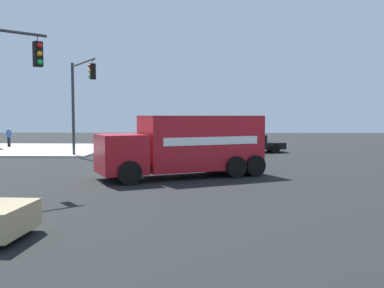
{
  "coord_description": "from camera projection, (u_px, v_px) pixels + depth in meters",
  "views": [
    {
      "loc": [
        20.87,
        1.1,
        2.85
      ],
      "look_at": [
        1.69,
        0.5,
        1.56
      ],
      "focal_mm": 39.14,
      "sensor_mm": 36.0,
      "label": 1
    }
  ],
  "objects": [
    {
      "name": "ground_plane",
      "position": [
        183.0,
        173.0,
        21.04
      ],
      "size": [
        100.0,
        100.0,
        0.0
      ],
      "primitive_type": "plane",
      "color": "black"
    },
    {
      "name": "sidewalk_corner_near",
      "position": [
        31.0,
        149.0,
        34.83
      ],
      "size": [
        12.57,
        12.57,
        0.14
      ],
      "primitive_type": "cube",
      "color": "beige",
      "rests_on": "ground"
    },
    {
      "name": "delivery_truck",
      "position": [
        187.0,
        145.0,
        19.58
      ],
      "size": [
        5.66,
        7.96,
        2.87
      ],
      "color": "#AD141E",
      "rests_on": "ground"
    },
    {
      "name": "traffic_light_secondary",
      "position": [
        79.0,
        93.0,
        27.87
      ],
      "size": [
        3.97,
        2.72,
        6.39
      ],
      "color": "#38383D",
      "rests_on": "sidewalk_corner_near"
    },
    {
      "name": "pickup_black",
      "position": [
        251.0,
        143.0,
        32.98
      ],
      "size": [
        2.58,
        5.34,
        1.38
      ],
      "color": "black",
      "rests_on": "ground"
    },
    {
      "name": "pedestrian_near_corner",
      "position": [
        9.0,
        136.0,
        37.06
      ],
      "size": [
        0.31,
        0.51,
        1.66
      ],
      "color": "black",
      "rests_on": "sidewalk_corner_near"
    }
  ]
}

